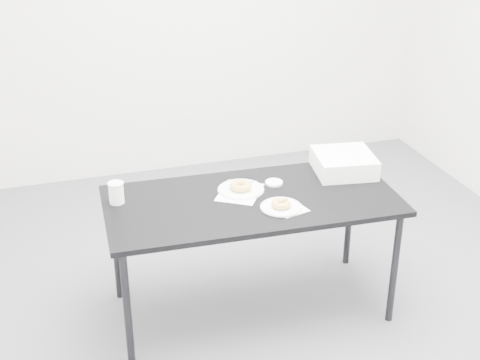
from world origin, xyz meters
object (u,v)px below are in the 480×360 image
object	(u,v)px
pen	(247,184)
donut_far	(241,186)
plate_far	(241,190)
plate_near	(281,207)
donut_near	(281,204)
table	(252,207)
bakery_box	(344,163)
scorecard	(240,192)
coffee_cup	(116,193)

from	to	relation	value
pen	donut_far	world-z (taller)	donut_far
pen	plate_far	world-z (taller)	pen
plate_near	plate_far	distance (m)	0.28
pen	plate_far	bearing A→B (deg)	-142.88
pen	donut_near	distance (m)	0.32
table	pen	bearing A→B (deg)	83.62
plate_near	bakery_box	bearing A→B (deg)	32.06
bakery_box	donut_far	bearing A→B (deg)	-166.35
scorecard	plate_far	xyz separation A→B (m)	(0.01, 0.02, 0.00)
table	donut_far	size ratio (longest dim) A/B	13.34
scorecard	plate_far	distance (m)	0.03
pen	bakery_box	xyz separation A→B (m)	(0.56, -0.00, 0.05)
donut_near	plate_far	xyz separation A→B (m)	(-0.13, 0.25, -0.02)
pen	plate_near	xyz separation A→B (m)	(0.08, -0.31, -0.00)
table	bakery_box	distance (m)	0.62
donut_near	table	bearing A→B (deg)	126.26
table	coffee_cup	size ratio (longest dim) A/B	13.49
plate_near	coffee_cup	distance (m)	0.83
pen	donut_far	distance (m)	0.08
scorecard	plate_near	xyz separation A→B (m)	(0.14, -0.23, 0.00)
table	bakery_box	size ratio (longest dim) A/B	4.84
scorecard	pen	world-z (taller)	pen
table	plate_far	xyz separation A→B (m)	(-0.03, 0.11, 0.06)
pen	donut_far	size ratio (longest dim) A/B	1.04
donut_near	donut_far	size ratio (longest dim) A/B	0.86
plate_near	bakery_box	distance (m)	0.57
coffee_cup	plate_far	bearing A→B (deg)	-4.60
table	pen	distance (m)	0.17
coffee_cup	bakery_box	size ratio (longest dim) A/B	0.36
plate_near	coffee_cup	world-z (taller)	coffee_cup
plate_far	coffee_cup	world-z (taller)	coffee_cup
table	plate_near	bearing A→B (deg)	-51.24
donut_near	coffee_cup	distance (m)	0.83
scorecard	donut_near	bearing A→B (deg)	-24.51
table	coffee_cup	bearing A→B (deg)	169.21
plate_near	coffee_cup	xyz separation A→B (m)	(-0.77, 0.30, 0.05)
plate_far	donut_far	bearing A→B (deg)	0.00
scorecard	coffee_cup	bearing A→B (deg)	-153.70
plate_near	donut_far	distance (m)	0.28
pen	plate_far	distance (m)	0.07
coffee_cup	donut_far	bearing A→B (deg)	-4.60
table	bakery_box	world-z (taller)	bakery_box
donut_near	donut_far	world-z (taller)	donut_far
plate_far	table	bearing A→B (deg)	-76.47
table	scorecard	distance (m)	0.11
scorecard	donut_near	xyz separation A→B (m)	(0.14, -0.23, 0.02)
donut_far	bakery_box	bearing A→B (deg)	4.82
scorecard	bakery_box	world-z (taller)	bakery_box
donut_near	plate_far	bearing A→B (deg)	117.71
donut_near	bakery_box	bearing A→B (deg)	32.06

